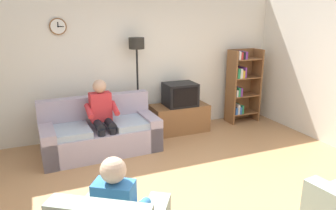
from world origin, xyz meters
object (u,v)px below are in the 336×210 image
floor_lamp (137,60)px  person_in_left_armchair (119,207)px  bookshelf (241,85)px  person_on_couch (102,113)px  couch (100,133)px  tv_stand (179,118)px  tv (180,94)px

floor_lamp → person_in_left_armchair: size_ratio=1.65×
bookshelf → person_on_couch: 3.12m
couch → bookshelf: bookshelf is taller
tv_stand → bookshelf: bookshelf is taller
tv_stand → person_in_left_armchair: person_in_left_armchair is taller
tv → tv_stand: bearing=90.0°
tv_stand → person_on_couch: size_ratio=0.89×
couch → tv: tv is taller
tv_stand → person_in_left_armchair: bearing=-123.2°
floor_lamp → person_in_left_armchair: (-1.14, -3.07, -0.85)m
tv → bookshelf: 1.48m
tv_stand → person_on_couch: person_on_couch is taller
tv_stand → tv: 0.49m
floor_lamp → bookshelf: bearing=-0.6°
tv_stand → bookshelf: 1.57m
couch → person_in_left_armchair: (-0.32, -2.61, 0.29)m
bookshelf → person_in_left_armchair: bearing=-138.3°
tv → person_in_left_armchair: size_ratio=0.54×
tv_stand → person_on_couch: (-1.60, -0.47, 0.43)m
tv → person_in_left_armchair: bearing=-123.5°
bookshelf → person_in_left_armchair: 4.59m
tv → bookshelf: size_ratio=0.39×
couch → tv: (1.63, 0.34, 0.45)m
tv_stand → tv: size_ratio=1.83×
person_in_left_armchair → couch: bearing=83.0°
bookshelf → person_in_left_armchair: bookshelf is taller
couch → tv_stand: couch is taller
bookshelf → tv_stand: bearing=-177.2°
couch → tv_stand: size_ratio=1.76×
couch → person_in_left_armchair: 2.65m
tv → couch: bearing=-168.3°
tv → floor_lamp: 1.07m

